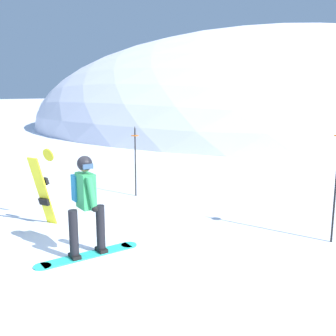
% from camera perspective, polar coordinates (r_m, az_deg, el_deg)
% --- Properties ---
extents(ground_plane, '(300.00, 300.00, 0.00)m').
position_cam_1_polar(ground_plane, '(6.79, -15.39, -13.07)').
color(ground_plane, white).
extents(ridge_peak_main, '(40.57, 36.51, 15.64)m').
position_cam_1_polar(ridge_peak_main, '(35.09, 14.42, 6.09)').
color(ridge_peak_main, white).
rests_on(ridge_peak_main, ground).
extents(snowboarder_main, '(0.96, 1.68, 1.71)m').
position_cam_1_polar(snowboarder_main, '(6.64, -11.91, -5.01)').
color(snowboarder_main, '#23B7A3').
rests_on(snowboarder_main, ground).
extents(spare_snowboard, '(0.28, 0.49, 1.60)m').
position_cam_1_polar(spare_snowboard, '(8.41, -17.68, -2.71)').
color(spare_snowboard, yellow).
rests_on(spare_snowboard, ground).
extents(piste_marker_near, '(0.20, 0.20, 1.88)m').
position_cam_1_polar(piste_marker_near, '(10.34, -4.79, 1.72)').
color(piste_marker_near, black).
rests_on(piste_marker_near, ground).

